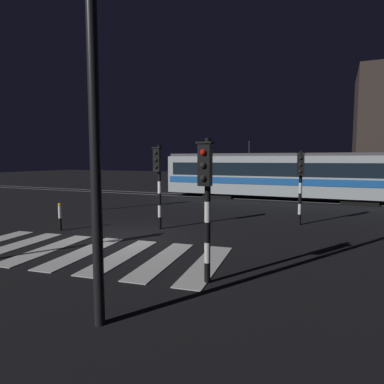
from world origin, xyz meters
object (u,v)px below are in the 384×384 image
at_px(traffic_light_corner_near_right, 206,189).
at_px(traffic_light_median_centre, 158,174).
at_px(traffic_light_corner_far_right, 300,176).
at_px(tram, 285,175).
at_px(traffic_light_corner_far_left, 96,170).
at_px(bollard_island_edge, 60,217).
at_px(street_lamp_near_kerb, 81,35).

xyz_separation_m(traffic_light_corner_near_right, traffic_light_median_centre, (-3.91, 4.83, 0.07)).
distance_m(traffic_light_corner_far_right, traffic_light_corner_near_right, 8.09).
bearing_deg(tram, traffic_light_corner_far_left, -134.50).
xyz_separation_m(tram, bollard_island_edge, (-6.70, -13.97, -1.19)).
bearing_deg(street_lamp_near_kerb, tram, 89.13).
distance_m(traffic_light_median_centre, tram, 12.62).
relative_size(traffic_light_corner_near_right, street_lamp_near_kerb, 0.44).
bearing_deg(traffic_light_corner_far_left, street_lamp_near_kerb, -51.25).
bearing_deg(traffic_light_corner_near_right, traffic_light_corner_far_right, 81.32).
relative_size(traffic_light_corner_far_left, traffic_light_corner_near_right, 1.03).
distance_m(street_lamp_near_kerb, tram, 19.97).
bearing_deg(street_lamp_near_kerb, traffic_light_corner_far_left, 128.75).
bearing_deg(traffic_light_corner_near_right, bollard_island_edge, 157.58).
distance_m(traffic_light_corner_near_right, traffic_light_median_centre, 6.21).
relative_size(traffic_light_corner_near_right, bollard_island_edge, 2.97).
xyz_separation_m(traffic_light_corner_far_left, bollard_island_edge, (2.19, -4.92, -1.68)).
height_order(traffic_light_corner_far_right, traffic_light_corner_near_right, traffic_light_corner_near_right).
bearing_deg(traffic_light_corner_far_right, traffic_light_corner_near_right, -98.68).
relative_size(traffic_light_corner_far_right, street_lamp_near_kerb, 0.43).
bearing_deg(tram, traffic_light_corner_far_right, -78.01).
distance_m(traffic_light_corner_near_right, tram, 17.04).
relative_size(street_lamp_near_kerb, tram, 0.44).
distance_m(traffic_light_corner_far_right, tram, 9.23).
xyz_separation_m(traffic_light_corner_far_right, street_lamp_near_kerb, (-2.22, -10.72, 2.61)).
height_order(traffic_light_median_centre, tram, tram).
bearing_deg(traffic_light_corner_far_left, tram, 45.50).
height_order(traffic_light_corner_far_right, tram, tram).
xyz_separation_m(traffic_light_corner_near_right, bollard_island_edge, (-7.39, 3.05, -1.62)).
bearing_deg(tram, traffic_light_corner_near_right, -87.66).
bearing_deg(bollard_island_edge, traffic_light_corner_far_left, 113.98).
bearing_deg(traffic_light_corner_far_left, traffic_light_median_centre, -29.01).
bearing_deg(bollard_island_edge, traffic_light_corner_far_right, 29.87).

